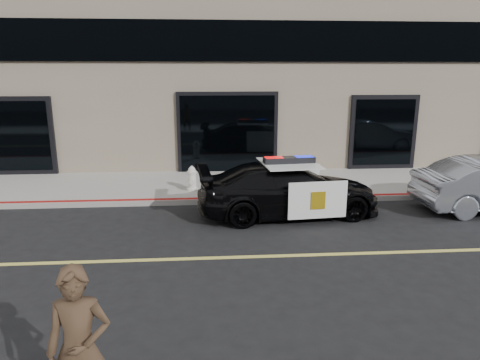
{
  "coord_description": "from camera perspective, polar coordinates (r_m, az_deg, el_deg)",
  "views": [
    {
      "loc": [
        -1.66,
        -7.68,
        3.5
      ],
      "look_at": [
        -0.92,
        2.2,
        1.0
      ],
      "focal_mm": 32.0,
      "sensor_mm": 36.0,
      "label": 1
    }
  ],
  "objects": [
    {
      "name": "sidewalk_n",
      "position": [
        13.48,
        2.96,
        -0.59
      ],
      "size": [
        60.0,
        3.5,
        0.15
      ],
      "primitive_type": "cube",
      "color": "gray",
      "rests_on": "ground"
    },
    {
      "name": "ground",
      "position": [
        8.6,
        7.35,
        -9.97
      ],
      "size": [
        120.0,
        120.0,
        0.0
      ],
      "primitive_type": "plane",
      "color": "black",
      "rests_on": "ground"
    },
    {
      "name": "fire_hydrant",
      "position": [
        12.49,
        -6.41,
        0.12
      ],
      "size": [
        0.33,
        0.46,
        0.73
      ],
      "color": "white",
      "rests_on": "sidewalk_n"
    },
    {
      "name": "building_n",
      "position": [
        18.43,
        1.04,
        21.94
      ],
      "size": [
        60.0,
        7.0,
        12.0
      ],
      "primitive_type": "cube",
      "color": "#756856",
      "rests_on": "ground"
    },
    {
      "name": "police_car",
      "position": [
        10.75,
        6.46,
        -1.21
      ],
      "size": [
        2.67,
        4.88,
        1.49
      ],
      "color": "black",
      "rests_on": "ground"
    },
    {
      "name": "pedestrian_a",
      "position": [
        4.56,
        -20.58,
        -20.38
      ],
      "size": [
        0.63,
        0.43,
        1.66
      ],
      "primitive_type": "imported",
      "rotation": [
        0.0,
        0.0,
        0.03
      ],
      "color": "#3F2D1E",
      "rests_on": "sidewalk_s"
    }
  ]
}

